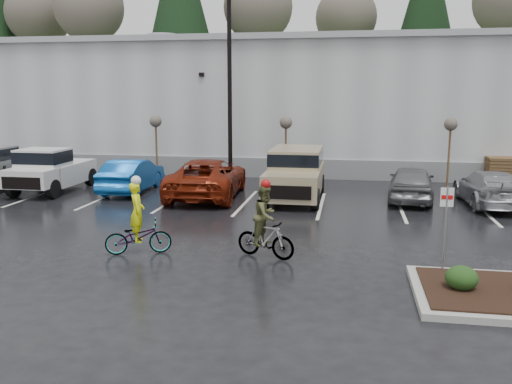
% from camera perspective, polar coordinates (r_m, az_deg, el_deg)
% --- Properties ---
extents(ground, '(120.00, 120.00, 0.00)m').
position_cam_1_polar(ground, '(13.56, 2.88, -8.29)').
color(ground, black).
rests_on(ground, ground).
extents(warehouse, '(60.50, 15.50, 7.20)m').
position_cam_1_polar(warehouse, '(34.77, 7.44, 9.30)').
color(warehouse, '#A8ABAD').
rests_on(warehouse, ground).
extents(wooded_ridge, '(80.00, 25.00, 6.00)m').
position_cam_1_polar(wooded_ridge, '(57.77, 8.45, 9.12)').
color(wooded_ridge, '#1E3F1A').
rests_on(wooded_ridge, ground).
extents(lamppost, '(0.50, 1.00, 9.22)m').
position_cam_1_polar(lamppost, '(25.38, -2.81, 13.53)').
color(lamppost, black).
rests_on(lamppost, ground).
extents(sapling_west, '(0.60, 0.60, 3.20)m').
position_cam_1_polar(sapling_west, '(27.49, -10.51, 6.97)').
color(sapling_west, '#462D1C').
rests_on(sapling_west, ground).
extents(sapling_mid, '(0.60, 0.60, 3.20)m').
position_cam_1_polar(sapling_mid, '(25.97, 3.17, 6.93)').
color(sapling_mid, '#462D1C').
rests_on(sapling_mid, ground).
extents(sapling_east, '(0.60, 0.60, 3.20)m').
position_cam_1_polar(sapling_east, '(26.17, 19.80, 6.35)').
color(sapling_east, '#462D1C').
rests_on(sapling_east, ground).
extents(pallet_stack_a, '(1.20, 1.20, 1.35)m').
position_cam_1_polar(pallet_stack_a, '(27.88, 24.26, 2.01)').
color(pallet_stack_a, '#462D1C').
rests_on(pallet_stack_a, ground).
extents(shrub_a, '(0.70, 0.70, 0.52)m').
position_cam_1_polar(shrub_a, '(12.64, 20.83, -8.45)').
color(shrub_a, black).
rests_on(shrub_a, curb_island).
extents(fire_lane_sign, '(0.30, 0.05, 2.20)m').
position_cam_1_polar(fire_lane_sign, '(13.47, 19.33, -2.79)').
color(fire_lane_sign, gray).
rests_on(fire_lane_sign, ground).
extents(pickup_silver, '(2.10, 5.20, 1.96)m').
position_cam_1_polar(pickup_silver, '(27.75, -25.11, 2.55)').
color(pickup_silver, '#929599').
rests_on(pickup_silver, ground).
extents(pickup_white, '(2.10, 5.20, 1.96)m').
position_cam_1_polar(pickup_white, '(25.72, -20.39, 2.33)').
color(pickup_white, silver).
rests_on(pickup_white, ground).
extents(car_blue, '(1.65, 4.48, 1.47)m').
position_cam_1_polar(car_blue, '(24.44, -12.93, 1.74)').
color(car_blue, '#0E4B9A').
rests_on(car_blue, ground).
extents(car_red, '(3.00, 5.94, 1.61)m').
position_cam_1_polar(car_red, '(22.72, -5.15, 1.49)').
color(car_red, maroon).
rests_on(car_red, ground).
extents(suv_tan, '(2.20, 5.10, 2.06)m').
position_cam_1_polar(suv_tan, '(22.11, 4.13, 1.84)').
color(suv_tan, tan).
rests_on(suv_tan, ground).
extents(car_grey, '(2.17, 4.44, 1.46)m').
position_cam_1_polar(car_grey, '(22.70, 16.03, 0.92)').
color(car_grey, slate).
rests_on(car_grey, ground).
extents(car_far_silver, '(2.13, 4.78, 1.36)m').
position_cam_1_polar(car_far_silver, '(22.81, 23.36, 0.38)').
color(car_far_silver, '#9A9BA1').
rests_on(car_far_silver, ground).
extents(cyclist_hivis, '(1.89, 1.22, 2.16)m').
position_cam_1_polar(cyclist_hivis, '(15.09, -12.32, -3.89)').
color(cyclist_hivis, '#3F3F44').
rests_on(cyclist_hivis, ground).
extents(cyclist_olive, '(1.70, 1.00, 2.12)m').
position_cam_1_polar(cyclist_olive, '(14.38, 1.01, -3.90)').
color(cyclist_olive, '#3F3F44').
rests_on(cyclist_olive, ground).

